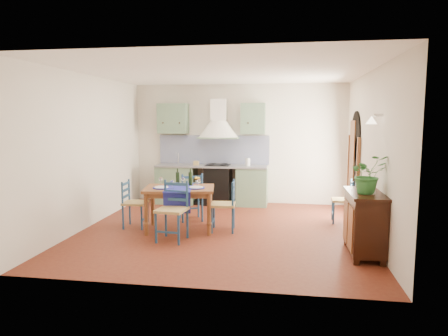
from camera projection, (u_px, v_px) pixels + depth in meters
The scene contains 13 objects.
floor at pixel (222, 230), 7.19m from camera, with size 5.00×5.00×0.00m, color #4F1A11.
back_wall at pixel (218, 159), 9.38m from camera, with size 5.00×0.96×2.80m.
right_wall at pixel (367, 157), 6.93m from camera, with size 0.26×5.00×2.80m.
left_wall at pixel (89, 151), 7.40m from camera, with size 0.04×5.00×2.80m, color beige.
ceiling at pixel (222, 71), 6.85m from camera, with size 5.00×5.00×0.01m, color white.
dining_table at pixel (180, 192), 7.13m from camera, with size 1.34×1.04×1.09m.
chair_near at pixel (173, 210), 6.55m from camera, with size 0.51×0.51×0.98m.
chair_far at pixel (191, 196), 7.82m from camera, with size 0.58×0.58×0.95m.
chair_left at pixel (134, 203), 7.34m from camera, with size 0.42×0.42×0.87m.
chair_right at pixel (225, 205), 7.10m from camera, with size 0.46×0.46×0.91m.
chair_spare at pixel (344, 201), 7.68m from camera, with size 0.41×0.41×0.83m.
sideboard at pixel (364, 221), 5.85m from camera, with size 0.50×1.05×0.94m.
potted_plant at pixel (368, 174), 5.67m from camera, with size 0.50×0.43×0.56m, color #2C6F31.
Camera 1 is at (1.09, -6.91, 2.00)m, focal length 32.00 mm.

